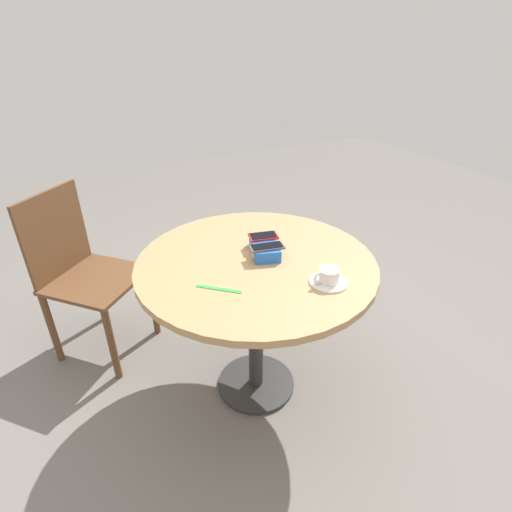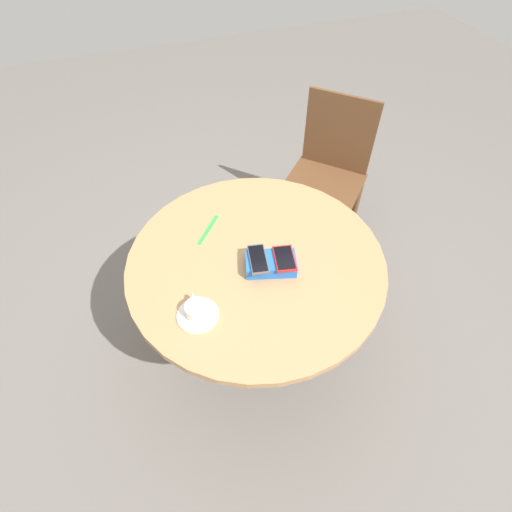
{
  "view_description": "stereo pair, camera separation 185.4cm",
  "coord_description": "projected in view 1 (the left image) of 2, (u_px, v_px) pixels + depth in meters",
  "views": [
    {
      "loc": [
        1.29,
        -0.62,
        1.56
      ],
      "look_at": [
        0.0,
        0.0,
        0.75
      ],
      "focal_mm": 28.0,
      "sensor_mm": 36.0,
      "label": 1
    },
    {
      "loc": [
        0.33,
        0.93,
        1.9
      ],
      "look_at": [
        0.0,
        0.0,
        0.75
      ],
      "focal_mm": 28.0,
      "sensor_mm": 36.0,
      "label": 2
    }
  ],
  "objects": [
    {
      "name": "lanyard_strap",
      "position": [
        219.0,
        289.0,
        1.47
      ],
      "size": [
        0.13,
        0.14,
        0.0
      ],
      "primitive_type": "cube",
      "rotation": [
        0.0,
        0.0,
        0.86
      ],
      "color": "green",
      "rests_on": "round_table"
    },
    {
      "name": "coffee_cup",
      "position": [
        329.0,
        275.0,
        1.49
      ],
      "size": [
        0.08,
        0.11,
        0.05
      ],
      "color": "silver",
      "rests_on": "saucer"
    },
    {
      "name": "saucer",
      "position": [
        328.0,
        282.0,
        1.5
      ],
      "size": [
        0.14,
        0.14,
        0.01
      ],
      "primitive_type": "cylinder",
      "color": "silver",
      "rests_on": "round_table"
    },
    {
      "name": "round_table",
      "position": [
        256.0,
        281.0,
        1.71
      ],
      "size": [
        1.0,
        1.0,
        0.73
      ],
      "color": "#2D2D2D",
      "rests_on": "ground_plane"
    },
    {
      "name": "chair_near_window",
      "position": [
        84.0,
        273.0,
        2.05
      ],
      "size": [
        0.59,
        0.59,
        0.89
      ],
      "color": "brown",
      "rests_on": "ground_plane"
    },
    {
      "name": "ground_plane",
      "position": [
        256.0,
        384.0,
        2.01
      ],
      "size": [
        8.0,
        8.0,
        0.0
      ],
      "primitive_type": "plane",
      "color": "slate"
    },
    {
      "name": "phone_box",
      "position": [
        264.0,
        248.0,
        1.69
      ],
      "size": [
        0.21,
        0.15,
        0.05
      ],
      "color": "blue",
      "rests_on": "round_table"
    },
    {
      "name": "phone_red",
      "position": [
        263.0,
        236.0,
        1.72
      ],
      "size": [
        0.1,
        0.13,
        0.01
      ],
      "color": "red",
      "rests_on": "phone_box"
    },
    {
      "name": "phone_gray",
      "position": [
        267.0,
        247.0,
        1.64
      ],
      "size": [
        0.09,
        0.15,
        0.01
      ],
      "color": "#515156",
      "rests_on": "phone_box"
    }
  ]
}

